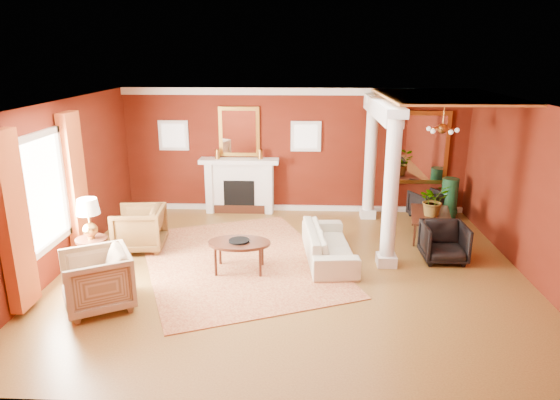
{
  "coord_description": "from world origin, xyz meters",
  "views": [
    {
      "loc": [
        0.15,
        -8.04,
        3.71
      ],
      "look_at": [
        -0.22,
        0.47,
        1.15
      ],
      "focal_mm": 32.0,
      "sensor_mm": 36.0,
      "label": 1
    }
  ],
  "objects_px": {
    "armchair_leopard": "(139,226)",
    "side_table": "(90,225)",
    "armchair_stripe": "(97,277)",
    "sofa": "(329,239)",
    "dining_table": "(432,219)",
    "coffee_table": "(239,244)"
  },
  "relations": [
    {
      "from": "armchair_leopard",
      "to": "armchair_stripe",
      "type": "relative_size",
      "value": 0.96
    },
    {
      "from": "armchair_leopard",
      "to": "armchair_stripe",
      "type": "bearing_deg",
      "value": -2.93
    },
    {
      "from": "armchair_leopard",
      "to": "dining_table",
      "type": "distance_m",
      "value": 5.87
    },
    {
      "from": "armchair_leopard",
      "to": "dining_table",
      "type": "relative_size",
      "value": 0.67
    },
    {
      "from": "armchair_stripe",
      "to": "armchair_leopard",
      "type": "bearing_deg",
      "value": 153.09
    },
    {
      "from": "sofa",
      "to": "coffee_table",
      "type": "xyz_separation_m",
      "value": [
        -1.58,
        -0.58,
        0.1
      ]
    },
    {
      "from": "armchair_leopard",
      "to": "side_table",
      "type": "relative_size",
      "value": 0.7
    },
    {
      "from": "armchair_leopard",
      "to": "side_table",
      "type": "bearing_deg",
      "value": -29.42
    },
    {
      "from": "dining_table",
      "to": "coffee_table",
      "type": "bearing_deg",
      "value": 126.97
    },
    {
      "from": "sofa",
      "to": "coffee_table",
      "type": "distance_m",
      "value": 1.69
    },
    {
      "from": "armchair_leopard",
      "to": "side_table",
      "type": "distance_m",
      "value": 1.24
    },
    {
      "from": "side_table",
      "to": "dining_table",
      "type": "xyz_separation_m",
      "value": [
        6.28,
        1.99,
        -0.49
      ]
    },
    {
      "from": "armchair_leopard",
      "to": "side_table",
      "type": "height_order",
      "value": "side_table"
    },
    {
      "from": "sofa",
      "to": "armchair_leopard",
      "type": "distance_m",
      "value": 3.64
    },
    {
      "from": "armchair_leopard",
      "to": "coffee_table",
      "type": "xyz_separation_m",
      "value": [
        2.04,
        -0.92,
        0.03
      ]
    },
    {
      "from": "sofa",
      "to": "side_table",
      "type": "height_order",
      "value": "side_table"
    },
    {
      "from": "side_table",
      "to": "dining_table",
      "type": "height_order",
      "value": "side_table"
    },
    {
      "from": "armchair_leopard",
      "to": "coffee_table",
      "type": "relative_size",
      "value": 0.86
    },
    {
      "from": "armchair_leopard",
      "to": "armchair_stripe",
      "type": "height_order",
      "value": "armchair_stripe"
    },
    {
      "from": "dining_table",
      "to": "armchair_leopard",
      "type": "bearing_deg",
      "value": 109.91
    },
    {
      "from": "armchair_stripe",
      "to": "coffee_table",
      "type": "bearing_deg",
      "value": 95.94
    },
    {
      "from": "coffee_table",
      "to": "armchair_leopard",
      "type": "bearing_deg",
      "value": 155.89
    }
  ]
}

